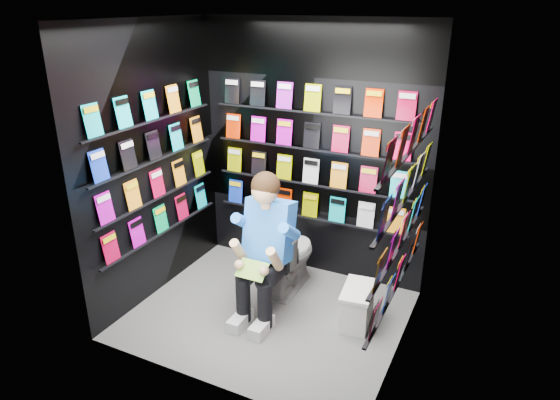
% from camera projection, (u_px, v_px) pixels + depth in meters
% --- Properties ---
extents(floor, '(2.40, 2.40, 0.00)m').
position_uv_depth(floor, '(268.00, 314.00, 4.66)').
color(floor, '#5B5B59').
rests_on(floor, ground).
extents(ceiling, '(2.40, 2.40, 0.00)m').
position_uv_depth(ceiling, '(265.00, 19.00, 3.69)').
color(ceiling, white).
rests_on(ceiling, floor).
extents(wall_back, '(2.40, 0.04, 2.60)m').
position_uv_depth(wall_back, '(313.00, 153.00, 5.01)').
color(wall_back, black).
rests_on(wall_back, floor).
extents(wall_front, '(2.40, 0.04, 2.60)m').
position_uv_depth(wall_front, '(198.00, 230.00, 3.34)').
color(wall_front, black).
rests_on(wall_front, floor).
extents(wall_left, '(0.04, 2.00, 2.60)m').
position_uv_depth(wall_left, '(153.00, 165.00, 4.66)').
color(wall_left, black).
rests_on(wall_left, floor).
extents(wall_right, '(0.04, 2.00, 2.60)m').
position_uv_depth(wall_right, '(410.00, 208.00, 3.69)').
color(wall_right, black).
rests_on(wall_right, floor).
extents(comics_back, '(2.10, 0.06, 1.37)m').
position_uv_depth(comics_back, '(311.00, 154.00, 4.98)').
color(comics_back, '#F9004C').
rests_on(comics_back, wall_back).
extents(comics_left, '(0.06, 1.70, 1.37)m').
position_uv_depth(comics_left, '(156.00, 165.00, 4.65)').
color(comics_left, '#F9004C').
rests_on(comics_left, wall_left).
extents(comics_right, '(0.06, 1.70, 1.37)m').
position_uv_depth(comics_right, '(406.00, 207.00, 3.70)').
color(comics_right, '#F9004C').
rests_on(comics_right, wall_right).
extents(toilet, '(0.43, 0.75, 0.73)m').
position_uv_depth(toilet, '(288.00, 255.00, 4.96)').
color(toilet, white).
rests_on(toilet, floor).
extents(longbox, '(0.29, 0.46, 0.32)m').
position_uv_depth(longbox, '(357.00, 307.00, 4.49)').
color(longbox, white).
rests_on(longbox, floor).
extents(longbox_lid, '(0.31, 0.48, 0.03)m').
position_uv_depth(longbox_lid, '(358.00, 290.00, 4.42)').
color(longbox_lid, white).
rests_on(longbox_lid, longbox).
extents(reader, '(0.58, 0.84, 1.54)m').
position_uv_depth(reader, '(270.00, 231.00, 4.48)').
color(reader, blue).
rests_on(reader, toilet).
extents(held_comic, '(0.27, 0.16, 0.11)m').
position_uv_depth(held_comic, '(252.00, 270.00, 4.28)').
color(held_comic, green).
rests_on(held_comic, reader).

